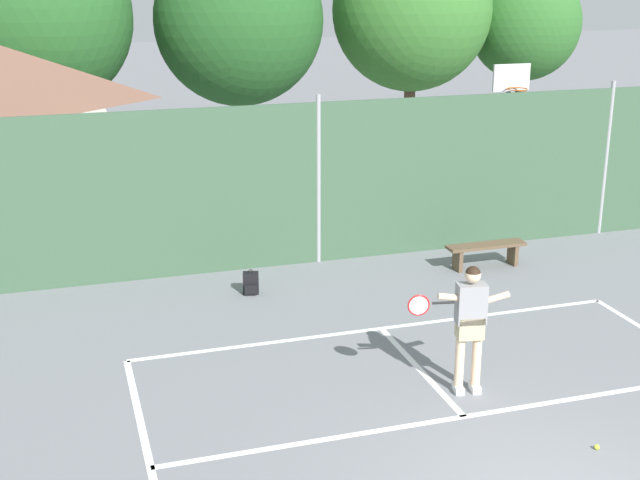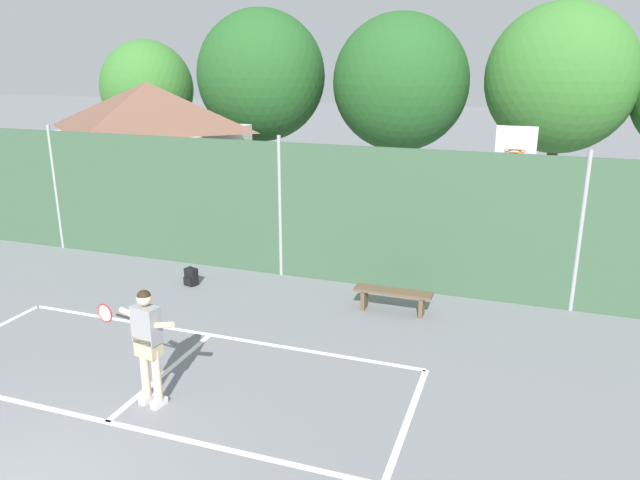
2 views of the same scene
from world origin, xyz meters
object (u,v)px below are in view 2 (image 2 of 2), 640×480
at_px(basketball_hoop, 513,180).
at_px(tennis_player, 147,337).
at_px(courtside_bench, 393,296).
at_px(backpack_black, 191,277).

relative_size(basketball_hoop, tennis_player, 1.91).
bearing_deg(basketball_hoop, courtside_bench, -123.46).
relative_size(backpack_black, courtside_bench, 0.29).
distance_m(backpack_black, courtside_bench, 4.72).
bearing_deg(basketball_hoop, tennis_player, -121.67).
height_order(tennis_player, courtside_bench, tennis_player).
bearing_deg(backpack_black, courtside_bench, 0.34).
distance_m(tennis_player, courtside_bench, 5.36).
distance_m(basketball_hoop, courtside_bench, 4.19).
height_order(tennis_player, backpack_black, tennis_player).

